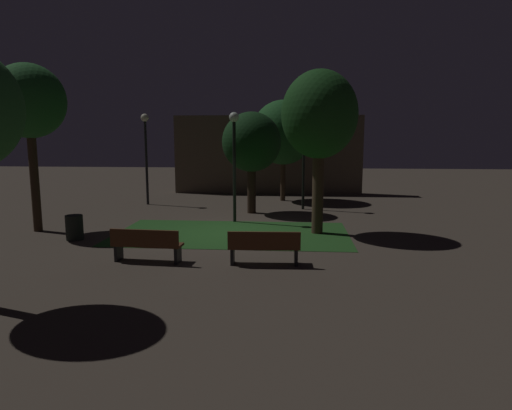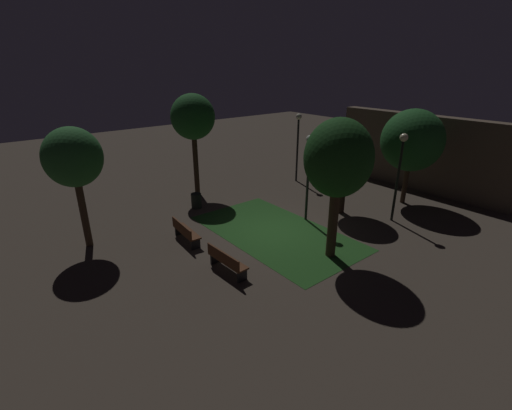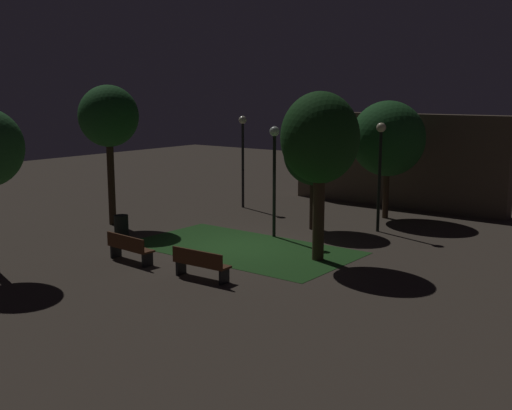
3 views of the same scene
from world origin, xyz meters
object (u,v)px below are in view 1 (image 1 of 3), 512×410
bench_back_row (146,244)px  tree_near_wall (251,143)px  trash_bin (74,227)px  lamp_post_plaza_east (234,147)px  lamp_post_plaza_west (304,144)px  tree_back_right (319,116)px  lamp_post_near_wall (146,143)px  tree_back_left (29,103)px  tree_left_canopy (283,133)px  bench_near_trees (264,246)px

bench_back_row → tree_near_wall: tree_near_wall is taller
trash_bin → bench_back_row: bearing=-36.9°
lamp_post_plaza_east → trash_bin: size_ratio=5.24×
lamp_post_plaza_west → lamp_post_plaza_east: bearing=-129.8°
tree_back_right → trash_bin: tree_back_right is taller
tree_near_wall → lamp_post_near_wall: bearing=159.2°
bench_back_row → tree_back_left: (-4.90, 3.43, 3.79)m
tree_left_canopy → tree_back_right: tree_back_right is taller
bench_near_trees → tree_back_left: size_ratio=0.33×
lamp_post_near_wall → trash_bin: size_ratio=5.42×
tree_left_canopy → tree_near_wall: (-1.22, -3.69, -0.43)m
lamp_post_near_wall → lamp_post_plaza_east: bearing=-40.5°
tree_back_left → trash_bin: size_ratio=7.15×
lamp_post_plaza_west → trash_bin: bearing=-138.2°
lamp_post_plaza_west → bench_near_trees: bearing=-97.6°
tree_back_left → lamp_post_plaza_east: bearing=18.5°
tree_left_canopy → lamp_post_plaza_west: tree_left_canopy is taller
lamp_post_near_wall → tree_back_left: bearing=-106.8°
bench_back_row → bench_near_trees: 3.01m
tree_near_wall → lamp_post_plaza_east: bearing=-102.7°
tree_back_right → lamp_post_plaza_west: 4.99m
tree_left_canopy → tree_back_left: tree_back_left is taller
tree_back_left → lamp_post_plaza_west: (9.07, 5.30, -1.43)m
tree_back_right → tree_left_canopy: bearing=99.9°
bench_back_row → bench_near_trees: bearing=-0.0°
tree_back_right → tree_near_wall: size_ratio=1.27×
trash_bin → tree_left_canopy: bearing=55.2°
bench_back_row → tree_left_canopy: size_ratio=0.37×
tree_near_wall → tree_back_right: bearing=-56.1°
tree_left_canopy → tree_near_wall: tree_left_canopy is taller
lamp_post_plaza_west → lamp_post_near_wall: bearing=173.7°
tree_left_canopy → lamp_post_plaza_east: size_ratio=1.21×
bench_near_trees → tree_near_wall: bearing=97.5°
bench_near_trees → lamp_post_plaza_east: (-1.46, 5.59, 2.31)m
tree_left_canopy → lamp_post_plaza_west: bearing=-69.8°
bench_back_row → tree_back_right: (4.53, 3.85, 3.34)m
bench_near_trees → trash_bin: bearing=159.3°
lamp_post_plaza_west → tree_back_right: bearing=-85.8°
tree_near_wall → tree_left_canopy: bearing=71.7°
tree_left_canopy → trash_bin: bearing=-124.8°
lamp_post_near_wall → lamp_post_plaza_east: lamp_post_near_wall is taller
bench_near_trees → lamp_post_plaza_west: size_ratio=0.44×
tree_left_canopy → tree_back_right: size_ratio=0.93×
tree_back_right → bench_near_trees: bearing=-111.6°
bench_near_trees → tree_back_left: bearing=156.6°
tree_left_canopy → lamp_post_near_wall: 6.55m
tree_near_wall → tree_back_left: bearing=-148.9°
bench_back_row → tree_back_left: size_ratio=0.33×
tree_left_canopy → trash_bin: tree_left_canopy is taller
bench_back_row → tree_back_left: 7.08m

